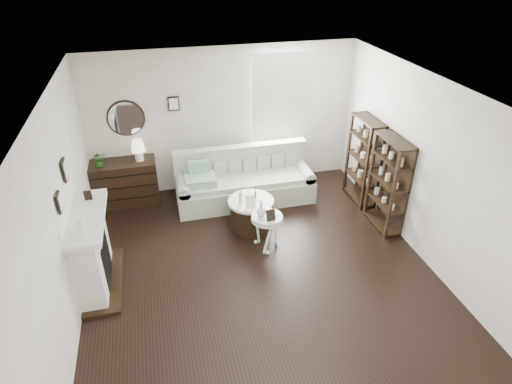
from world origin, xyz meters
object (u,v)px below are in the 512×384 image
object	(u,v)px
drum_table	(251,213)
dresser	(123,183)
sofa	(244,183)
pedestal_table	(267,219)

from	to	relation	value
drum_table	dresser	bearing A→B (deg)	147.42
dresser	sofa	bearing A→B (deg)	-10.14
sofa	drum_table	xyz separation A→B (m)	(-0.09, -0.95, -0.05)
dresser	drum_table	distance (m)	2.50
sofa	pedestal_table	distance (m)	1.57
sofa	pedestal_table	world-z (taller)	sofa
drum_table	pedestal_table	distance (m)	0.67
dresser	drum_table	size ratio (longest dim) A/B	1.63
drum_table	pedestal_table	size ratio (longest dim) A/B	1.29
dresser	drum_table	world-z (taller)	dresser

